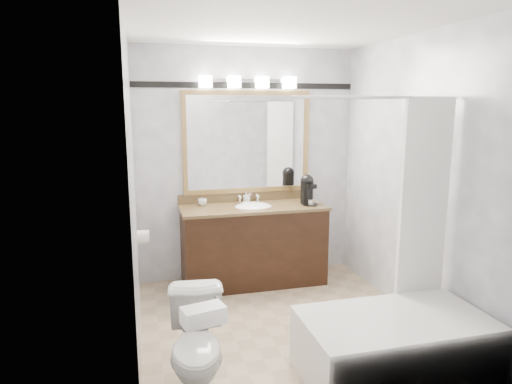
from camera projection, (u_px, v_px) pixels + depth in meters
The scene contains 13 objects.
room at pixel (283, 185), 3.76m from camera, with size 2.42×2.62×2.52m.
vanity at pixel (253, 243), 4.88m from camera, with size 1.53×0.58×0.97m.
mirror at pixel (247, 142), 4.93m from camera, with size 1.40×0.04×1.10m.
vanity_light_bar at pixel (248, 82), 4.76m from camera, with size 1.02×0.14×0.12m.
accent_stripe at pixel (247, 85), 4.83m from camera, with size 2.40×0.01×0.06m, color black.
bathtub at pixel (396, 338), 3.22m from camera, with size 1.30×0.75×1.96m.
tp_roll at pixel (143, 237), 4.21m from camera, with size 0.12×0.12×0.11m, color white.
toilet at pixel (197, 348), 2.98m from camera, with size 0.38×0.66×0.68m, color white.
tissue_box at pixel (203, 315), 2.59m from camera, with size 0.24×0.13×0.10m, color white.
coffee_maker at pixel (307, 189), 4.86m from camera, with size 0.17×0.21×0.32m.
cup_left at pixel (203, 202), 4.82m from camera, with size 0.09×0.09×0.07m, color white.
soap_bottle_a at pixel (246, 197), 4.97m from camera, with size 0.05×0.05×0.12m, color white.
soap_bar at pixel (246, 203), 4.90m from camera, with size 0.07×0.04×0.02m, color beige.
Camera 1 is at (-1.15, -3.53, 1.90)m, focal length 32.00 mm.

